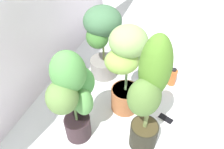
{
  "coord_description": "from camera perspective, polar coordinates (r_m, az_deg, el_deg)",
  "views": [
    {
      "loc": [
        -1.13,
        -0.18,
        1.36
      ],
      "look_at": [
        -0.07,
        0.17,
        0.4
      ],
      "focal_mm": 32.93,
      "sensor_mm": 36.0,
      "label": 1
    }
  ],
  "objects": [
    {
      "name": "ground_plane",
      "position": [
        1.78,
        5.94,
        -9.45
      ],
      "size": [
        8.0,
        8.0,
        0.0
      ],
      "primitive_type": "plane",
      "color": "silver",
      "rests_on": "ground"
    },
    {
      "name": "potted_plant_front_left",
      "position": [
        1.19,
        10.03,
        -6.63
      ],
      "size": [
        0.31,
        0.25,
        0.9
      ],
      "color": "black",
      "rests_on": "ground"
    },
    {
      "name": "potted_plant_back_left",
      "position": [
        1.3,
        -10.76,
        -5.37
      ],
      "size": [
        0.42,
        0.3,
        0.75
      ],
      "color": "#2F2024",
      "rests_on": "ground"
    },
    {
      "name": "potted_plant_back_right",
      "position": [
        1.84,
        -2.74,
        10.29
      ],
      "size": [
        0.42,
        0.4,
        0.7
      ],
      "color": "gray",
      "rests_on": "ground"
    },
    {
      "name": "potted_plant_center",
      "position": [
        1.49,
        4.31,
        2.9
      ],
      "size": [
        0.43,
        0.36,
        0.76
      ],
      "color": "#975832",
      "rests_on": "ground"
    },
    {
      "name": "cell_phone",
      "position": [
        1.75,
        14.65,
        -11.81
      ],
      "size": [
        0.12,
        0.16,
        0.01
      ],
      "rotation": [
        0.0,
        0.0,
        -0.39
      ],
      "color": "white",
      "rests_on": "ground"
    },
    {
      "name": "floor_fan",
      "position": [
        1.96,
        10.64,
        5.31
      ],
      "size": [
        0.31,
        0.31,
        0.37
      ],
      "rotation": [
        0.0,
        0.0,
        -1.02
      ],
      "color": "#252824",
      "rests_on": "ground"
    },
    {
      "name": "nutrient_bottle",
      "position": [
        2.01,
        16.43,
        -0.68
      ],
      "size": [
        0.08,
        0.08,
        0.18
      ],
      "color": "#B75726",
      "rests_on": "ground"
    }
  ]
}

